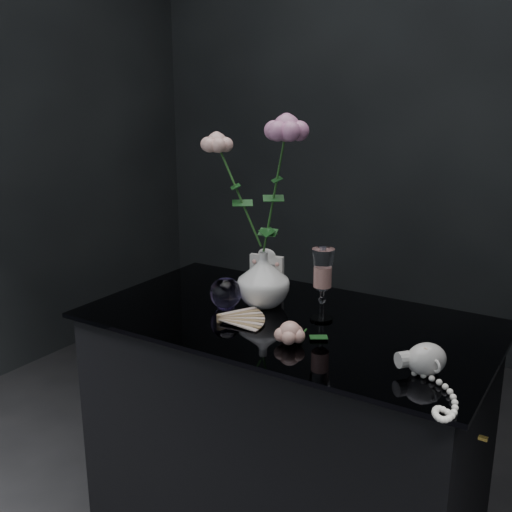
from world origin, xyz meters
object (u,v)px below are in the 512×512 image
Objects in this scene: wine_glass at (322,285)px; paperweight at (226,293)px; vase at (263,279)px; picture_frame at (267,272)px; loose_rose at (290,332)px; pearl_jar at (426,358)px.

wine_glass is 0.27m from paperweight.
vase is 0.08m from picture_frame.
vase is 0.94× the size of loose_rose.
wine_glass is 0.24m from picture_frame.
picture_frame reaches higher than pearl_jar.
paperweight is (-0.04, -0.15, -0.03)m from picture_frame.
vase is at bearing -73.68° from picture_frame.
paperweight is at bearing -135.21° from vase.
vase reaches higher than picture_frame.
pearl_jar is (0.54, -0.25, -0.03)m from picture_frame.
wine_glass is at bearing 88.55° from loose_rose.
vase reaches higher than paperweight.
wine_glass is at bearing 12.90° from paperweight.
loose_rose is 0.64× the size of pearl_jar.
wine_glass reaches higher than loose_rose.
picture_frame is (-0.03, 0.07, -0.01)m from vase.
vase is 0.11m from paperweight.
pearl_jar is (0.32, -0.16, -0.06)m from wine_glass.
paperweight is 0.35× the size of pearl_jar.
picture_frame is at bearing 74.46° from paperweight.
paperweight reaches higher than loose_rose.
wine_glass reaches higher than pearl_jar.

